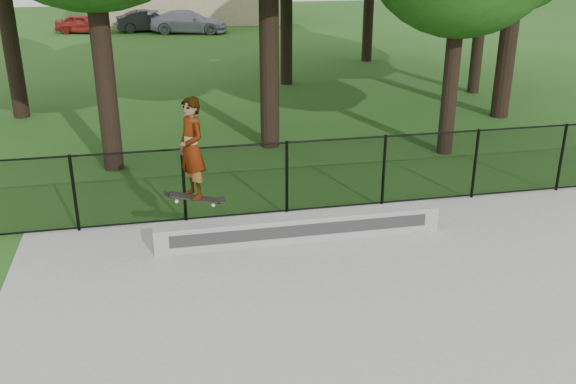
# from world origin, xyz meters

# --- Properties ---
(grind_ledge) EXTENTS (5.22, 0.40, 0.46)m
(grind_ledge) POSITION_xyz_m (-2.01, 4.70, 0.29)
(grind_ledge) COLOR #9D9C98
(grind_ledge) RESTS_ON concrete_slab
(car_a) EXTENTS (3.28, 2.05, 1.05)m
(car_a) POSITION_xyz_m (-8.17, 33.74, 0.52)
(car_a) COLOR maroon
(car_a) RESTS_ON ground
(car_b) EXTENTS (3.43, 1.58, 1.21)m
(car_b) POSITION_xyz_m (-4.49, 33.70, 0.60)
(car_b) COLOR black
(car_b) RESTS_ON ground
(car_c) EXTENTS (4.33, 2.71, 1.27)m
(car_c) POSITION_xyz_m (-2.23, 32.56, 0.63)
(car_c) COLOR #969BAA
(car_c) RESTS_ON ground
(skater_airborne) EXTENTS (0.82, 0.73, 1.87)m
(skater_airborne) POSITION_xyz_m (-3.89, 4.41, 1.98)
(skater_airborne) COLOR black
(skater_airborne) RESTS_ON ground
(chainlink_fence) EXTENTS (16.06, 0.06, 1.50)m
(chainlink_fence) POSITION_xyz_m (0.00, 5.90, 0.81)
(chainlink_fence) COLOR black
(chainlink_fence) RESTS_ON concrete_slab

